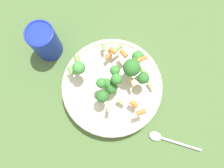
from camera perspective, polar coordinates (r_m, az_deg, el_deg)
The scene contains 5 objects.
ground_plane at distance 0.65m, azimuth 0.00°, elevation -1.22°, with size 3.00×3.00×0.00m, color #4C6B38.
bowl at distance 0.63m, azimuth 0.00°, elevation -0.78°, with size 0.29×0.29×0.04m.
pasta_salad at distance 0.57m, azimuth 1.88°, elevation 2.64°, with size 0.22×0.22×0.09m.
cup at distance 0.66m, azimuth -17.16°, elevation 10.54°, with size 0.08×0.08×0.11m.
spoon at distance 0.65m, azimuth 13.68°, elevation -13.81°, with size 0.09×0.14×0.01m.
Camera 1 is at (0.13, -0.03, 0.64)m, focal length 35.00 mm.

